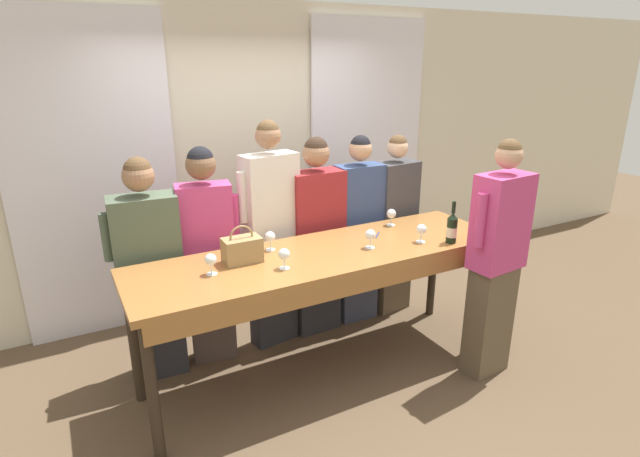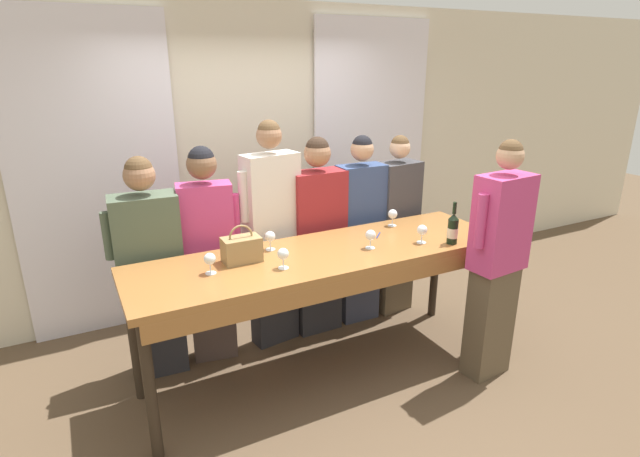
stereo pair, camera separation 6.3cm
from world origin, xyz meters
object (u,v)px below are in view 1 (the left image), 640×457
wine_glass_front_mid (284,255)px  guest_pink_top (208,252)px  wine_bottle (452,228)px  handbag (242,249)px  wine_glass_center_left (270,237)px  tasting_bar (327,265)px  wine_glass_center_right (370,235)px  wine_glass_front_right (421,230)px  guest_cream_sweater (271,234)px  guest_olive_jacket (149,270)px  guest_navy_coat (358,228)px  host_pouring (496,260)px  wine_glass_front_left (391,214)px  wine_glass_center_mid (211,260)px  guest_beige_cap (394,224)px  guest_striped_shirt (316,235)px

wine_glass_front_mid → guest_pink_top: size_ratio=0.08×
wine_bottle → handbag: size_ratio=1.22×
handbag → wine_glass_center_left: (0.25, 0.11, 0.01)m
tasting_bar → wine_glass_center_right: size_ratio=19.92×
wine_glass_front_right → guest_pink_top: bearing=151.4°
wine_bottle → wine_glass_front_mid: (-1.30, 0.15, -0.02)m
wine_glass_center_right → guest_cream_sweater: size_ratio=0.07×
wine_glass_center_left → guest_olive_jacket: 0.91m
handbag → guest_navy_coat: (1.25, 0.50, -0.20)m
guest_olive_jacket → host_pouring: host_pouring is taller
wine_glass_front_left → guest_olive_jacket: 1.93m
guest_olive_jacket → guest_pink_top: size_ratio=0.98×
wine_glass_center_mid → guest_cream_sweater: (0.67, 0.60, -0.12)m
guest_beige_cap → wine_glass_center_mid: bearing=-162.5°
handbag → tasting_bar: bearing=-12.3°
tasting_bar → wine_glass_front_right: 0.77m
wine_glass_center_right → wine_bottle: bearing=-18.4°
guest_olive_jacket → guest_cream_sweater: (0.96, 0.00, 0.12)m
wine_glass_front_mid → wine_glass_center_left: bearing=81.7°
wine_bottle → handbag: bearing=165.5°
handbag → wine_glass_front_mid: (0.20, -0.24, 0.01)m
guest_cream_sweater → guest_beige_cap: size_ratio=1.12×
guest_pink_top → tasting_bar: bearing=-42.2°
wine_glass_front_mid → wine_glass_front_right: (1.11, -0.04, 0.00)m
wine_glass_front_left → guest_olive_jacket: guest_olive_jacket is taller
wine_glass_front_left → guest_cream_sweater: size_ratio=0.07×
wine_glass_front_mid → wine_glass_center_left: same height
wine_glass_center_mid → host_pouring: size_ratio=0.08×
wine_glass_center_left → wine_glass_front_right: bearing=-20.1°
wine_glass_front_left → guest_striped_shirt: 0.65m
guest_cream_sweater → guest_pink_top: bearing=180.0°
wine_glass_center_mid → guest_navy_coat: 1.63m
guest_olive_jacket → guest_striped_shirt: (1.37, 0.00, 0.03)m
handbag → wine_glass_front_right: handbag is taller
wine_bottle → wine_glass_center_mid: wine_bottle is taller
guest_cream_sweater → host_pouring: (1.25, -1.18, -0.05)m
wine_glass_front_left → guest_navy_coat: size_ratio=0.08×
guest_olive_jacket → guest_beige_cap: bearing=0.0°
wine_bottle → wine_glass_front_left: size_ratio=2.28×
host_pouring → guest_navy_coat: bearing=109.7°
wine_bottle → wine_glass_front_mid: 1.31m
guest_olive_jacket → guest_striped_shirt: guest_striped_shirt is taller
wine_glass_center_left → guest_pink_top: size_ratio=0.08×
guest_striped_shirt → host_pouring: host_pouring is taller
guest_beige_cap → tasting_bar: bearing=-149.4°
wine_glass_front_right → wine_glass_center_left: (-1.06, 0.39, 0.00)m
wine_glass_front_mid → wine_glass_front_left: bearing=19.0°
wine_glass_center_right → guest_striped_shirt: guest_striped_shirt is taller
guest_cream_sweater → wine_bottle: bearing=-39.4°
handbag → guest_cream_sweater: bearing=49.6°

